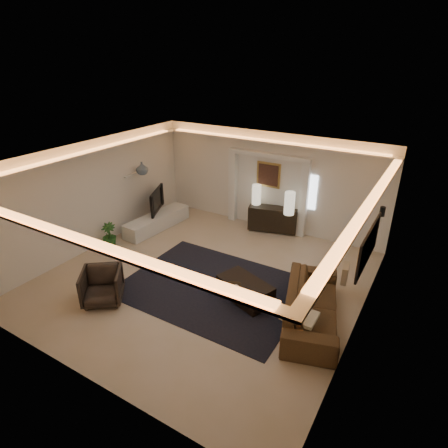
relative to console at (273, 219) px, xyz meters
The scene contains 33 objects.
floor 3.29m from the console, 95.39° to the right, with size 7.00×7.00×0.00m, color #BCA590.
ceiling 4.11m from the console, 95.39° to the right, with size 7.00×7.00×0.00m, color white.
wall_back 1.12m from the console, 140.82° to the left, with size 7.00×7.00×0.00m, color silver.
wall_front 6.84m from the console, 92.60° to the right, with size 7.00×7.00×0.00m, color silver.
wall_left 5.11m from the console, 139.51° to the right, with size 7.00×7.00×0.00m, color silver.
wall_right 4.68m from the console, 45.50° to the right, with size 7.00×7.00×0.00m, color silver.
cove_soffit 3.95m from the console, 95.39° to the right, with size 7.00×7.00×0.04m, color silver.
daylight_slit 1.43m from the console, 12.43° to the left, with size 0.25×0.03×1.00m, color white.
area_rug 3.47m from the console, 88.45° to the right, with size 4.00×3.00×0.01m, color black.
pilaster_left 1.62m from the console, behind, with size 0.22×0.20×2.20m, color silver.
pilaster_right 1.11m from the console, 10.09° to the left, with size 0.22×0.20×2.20m, color silver.
alcove_header 1.88m from the console, 153.94° to the left, with size 2.52×0.20×0.12m, color silver.
painting_frame 1.31m from the console, 144.35° to the left, with size 0.74×0.04×0.74m, color tan.
painting_canvas 1.30m from the console, 147.55° to the left, with size 0.62×0.02×0.62m, color #4C2D1E.
art_panel_frame 4.52m from the console, 43.00° to the right, with size 0.04×1.64×0.74m, color black.
art_panel_gold 4.50m from the console, 43.23° to the right, with size 0.02×1.50×0.62m, color tan.
wall_sconce 3.49m from the console, 18.86° to the right, with size 0.12×0.12×0.22m, color black.
wall_niche 4.36m from the console, 153.72° to the right, with size 0.10×0.55×0.04m, color silver.
console is the anchor object (origin of this frame).
lamp_left 0.89m from the console, behind, with size 0.27×0.27×0.60m, color #F1E7C8.
lamp_right 0.92m from the console, 21.31° to the right, with size 0.29×0.29×0.65m, color silver.
media_ledge 3.50m from the console, 152.07° to the right, with size 0.57×2.30×0.43m, color silver.
tv 3.68m from the console, 157.18° to the right, with size 0.16×1.22×0.71m, color black.
figurine 3.65m from the console, 157.64° to the right, with size 0.12×0.12×0.33m, color black.
ginger_jar 4.11m from the console, 154.00° to the right, with size 0.35×0.35×0.37m, color #455A75.
plant 4.72m from the console, 137.09° to the right, with size 0.38×0.38×0.69m, color #27591F.
sofa 4.15m from the console, 55.06° to the right, with size 0.99×2.54×0.74m, color #4C2C1D.
throw_blanket 4.71m from the console, 59.95° to the right, with size 0.62×0.51×0.07m, color beige.
throw_pillow 3.48m from the console, 39.12° to the right, with size 0.12×0.40×0.40m, color tan.
coffee_table 3.56m from the console, 75.31° to the right, with size 1.21×0.66×0.45m, color black.
bowl 3.85m from the console, 77.91° to the right, with size 0.30×0.30×0.07m, color black.
magazine 3.87m from the console, 76.87° to the right, with size 0.23×0.17×0.03m, color white.
armchair 5.36m from the console, 108.38° to the right, with size 0.81×0.83×0.76m, color black.
Camera 1 is at (4.32, -6.28, 4.96)m, focal length 30.19 mm.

